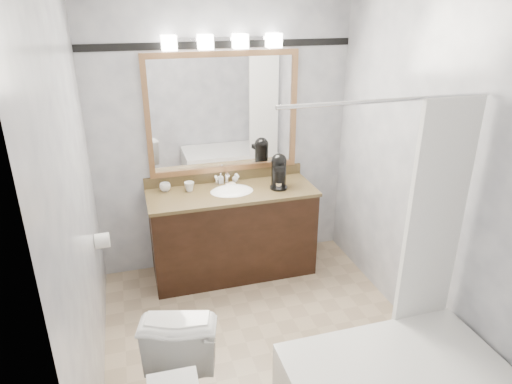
% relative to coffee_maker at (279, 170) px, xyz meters
% --- Properties ---
extents(room, '(2.42, 2.62, 2.52)m').
position_rel_coffee_maker_xyz_m(room, '(-0.44, -1.00, 0.24)').
color(room, tan).
rests_on(room, ground).
extents(vanity, '(1.53, 0.58, 0.97)m').
position_rel_coffee_maker_xyz_m(vanity, '(-0.44, 0.02, -0.57)').
color(vanity, black).
rests_on(vanity, ground).
extents(mirror, '(1.40, 0.04, 1.10)m').
position_rel_coffee_maker_xyz_m(mirror, '(-0.44, 0.28, 0.49)').
color(mirror, '#9C6E46').
rests_on(mirror, room).
extents(vanity_light_bar, '(1.02, 0.14, 0.12)m').
position_rel_coffee_maker_xyz_m(vanity_light_bar, '(-0.44, 0.23, 1.12)').
color(vanity_light_bar, silver).
rests_on(vanity_light_bar, room).
extents(accent_stripe, '(2.40, 0.01, 0.06)m').
position_rel_coffee_maker_xyz_m(accent_stripe, '(-0.44, 0.29, 1.09)').
color(accent_stripe, black).
rests_on(accent_stripe, room).
extents(bathtub, '(1.30, 0.75, 1.96)m').
position_rel_coffee_maker_xyz_m(bathtub, '(0.11, -1.90, -0.73)').
color(bathtub, white).
rests_on(bathtub, ground).
extents(tp_roll, '(0.11, 0.12, 0.12)m').
position_rel_coffee_maker_xyz_m(tp_roll, '(-1.58, -0.34, -0.31)').
color(tp_roll, white).
rests_on(tp_roll, room).
extents(coffee_maker, '(0.17, 0.21, 0.32)m').
position_rel_coffee_maker_xyz_m(coffee_maker, '(0.00, 0.00, 0.00)').
color(coffee_maker, black).
rests_on(coffee_maker, vanity).
extents(cup_left, '(0.12, 0.12, 0.08)m').
position_rel_coffee_maker_xyz_m(cup_left, '(-1.02, 0.18, -0.13)').
color(cup_left, white).
rests_on(cup_left, vanity).
extents(cup_right, '(0.10, 0.10, 0.08)m').
position_rel_coffee_maker_xyz_m(cup_right, '(-0.81, 0.13, -0.12)').
color(cup_right, white).
rests_on(cup_right, vanity).
extents(soap_bottle_a, '(0.05, 0.05, 0.10)m').
position_rel_coffee_maker_xyz_m(soap_bottle_a, '(-0.50, 0.23, -0.11)').
color(soap_bottle_a, white).
rests_on(soap_bottle_a, vanity).
extents(soap_bottle_b, '(0.08, 0.08, 0.08)m').
position_rel_coffee_maker_xyz_m(soap_bottle_b, '(-0.36, 0.23, -0.12)').
color(soap_bottle_b, white).
rests_on(soap_bottle_b, vanity).
extents(soap_bar, '(0.10, 0.08, 0.03)m').
position_rel_coffee_maker_xyz_m(soap_bar, '(-0.43, 0.13, -0.15)').
color(soap_bar, beige).
rests_on(soap_bar, vanity).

